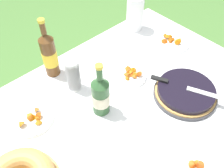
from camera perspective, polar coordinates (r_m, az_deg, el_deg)
name	(u,v)px	position (r m, az deg, el deg)	size (l,w,h in m)	color
garden_table	(109,133)	(1.24, -0.76, -11.05)	(1.82, 1.13, 0.73)	brown
tablecloth	(109,127)	(1.20, -0.79, -9.88)	(1.83, 1.14, 0.10)	white
berry_tart	(185,92)	(1.33, 16.45, -1.83)	(0.32, 0.32, 0.06)	#38383D
serving_knife	(181,86)	(1.30, 15.54, -0.45)	(0.18, 0.35, 0.01)	silver
cup_stack	(73,75)	(1.28, -8.88, 2.03)	(0.07, 0.07, 0.19)	white
cider_bottle_green	(101,95)	(1.16, -2.62, -2.60)	(0.09, 0.09, 0.30)	#2D562D
cider_bottle_amber	(49,55)	(1.36, -14.15, 6.54)	(0.08, 0.08, 0.35)	brown
snack_plate_near	(32,118)	(1.26, -17.83, -7.49)	(0.21, 0.21, 0.06)	white
snack_plate_right	(171,41)	(1.65, 13.29, 9.44)	(0.24, 0.24, 0.05)	white
snack_plate_far	(130,75)	(1.39, 4.08, 2.15)	(0.20, 0.20, 0.06)	white
paper_towel_roll	(135,13)	(1.69, 5.27, 15.85)	(0.11, 0.11, 0.23)	white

